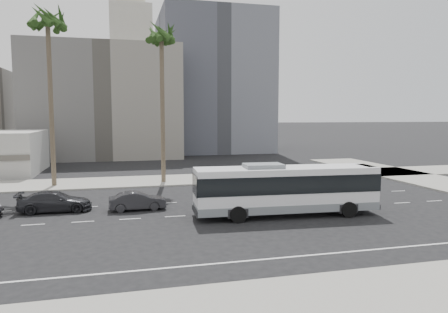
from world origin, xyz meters
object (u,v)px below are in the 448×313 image
object	(u,v)px
car_a	(137,201)
palm_mid	(48,25)
car_b	(55,201)
palm_near	(161,39)
city_bus	(286,188)

from	to	relation	value
car_a	palm_mid	bearing A→B (deg)	30.26
car_b	palm_mid	world-z (taller)	palm_mid
car_a	palm_near	xyz separation A→B (m)	(3.05, 11.62, 13.73)
palm_near	car_b	bearing A→B (deg)	-129.54
palm_mid	city_bus	bearing A→B (deg)	-42.74
car_a	city_bus	bearing A→B (deg)	-114.33
car_a	car_b	bearing A→B (deg)	79.20
city_bus	car_a	distance (m)	10.80
car_b	city_bus	bearing A→B (deg)	-107.00
palm_near	palm_mid	size ratio (longest dim) A/B	0.94
city_bus	palm_near	world-z (taller)	palm_near
city_bus	palm_near	size ratio (longest dim) A/B	0.80
city_bus	palm_near	distance (m)	21.24
car_a	palm_mid	world-z (taller)	palm_mid
palm_near	car_a	bearing A→B (deg)	-104.71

